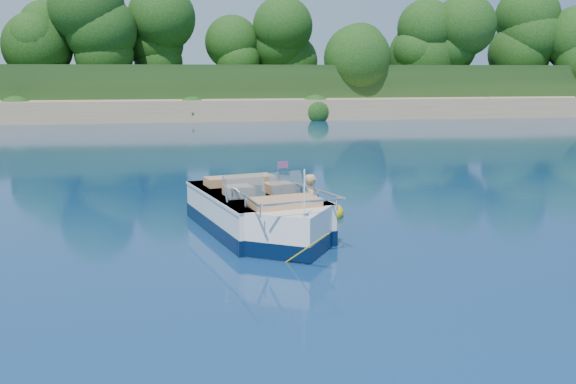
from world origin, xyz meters
TOP-DOWN VIEW (x-y plane):
  - ground at (0.00, 0.00)m, footprint 160.00×160.00m
  - shoreline at (0.00, 63.77)m, footprint 170.00×59.00m
  - treeline at (0.04, 41.01)m, footprint 150.00×7.12m
  - motorboat at (-0.21, 2.54)m, footprint 2.94×5.85m
  - tow_tube at (1.35, 4.08)m, footprint 1.50×1.50m
  - boy at (1.21, 4.00)m, footprint 0.38×0.85m

SIDE VIEW (x-z plane):
  - ground at x=0.00m, z-range 0.00..0.00m
  - boy at x=1.21m, z-range -0.84..0.84m
  - tow_tube at x=1.35m, z-range -0.09..0.28m
  - motorboat at x=-0.21m, z-range -0.61..1.37m
  - shoreline at x=0.00m, z-range -2.02..3.98m
  - treeline at x=0.04m, z-range 1.45..9.64m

